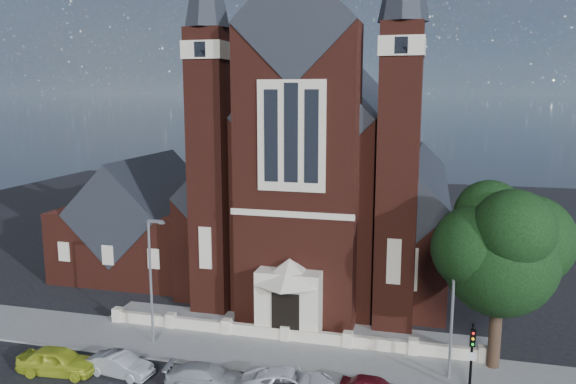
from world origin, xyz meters
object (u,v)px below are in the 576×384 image
at_px(parish_hall, 145,225).
at_px(car_silver_a, 120,365).
at_px(street_lamp_left, 152,275).
at_px(street_lamp_right, 454,301).
at_px(car_lime_van, 58,361).
at_px(car_silver_b, 206,377).
at_px(street_tree, 503,253).
at_px(traffic_signal, 472,350).
at_px(car_white_suv, 290,384).
at_px(church, 332,178).

relative_size(parish_hall, car_silver_a, 3.19).
distance_m(street_lamp_left, street_lamp_right, 18.00).
xyz_separation_m(car_lime_van, car_silver_b, (8.71, 0.61, -0.13)).
xyz_separation_m(street_tree, traffic_signal, (-1.60, -3.28, -4.38)).
bearing_deg(car_silver_a, traffic_signal, -75.70).
bearing_deg(car_lime_van, car_silver_a, -84.04).
relative_size(street_lamp_right, traffic_signal, 2.02).
distance_m(car_silver_b, car_white_suv, 4.60).
distance_m(parish_hall, street_lamp_left, 16.18).
height_order(car_silver_a, car_silver_b, car_silver_b).
xyz_separation_m(parish_hall, car_lime_van, (4.60, -18.77, -3.25)).
xyz_separation_m(church, car_white_suv, (1.90, -22.85, -7.48)).
bearing_deg(traffic_signal, car_lime_van, -171.88).
distance_m(church, street_lamp_right, 21.76).
height_order(church, traffic_signal, church).
bearing_deg(car_silver_a, car_silver_b, -84.05).
bearing_deg(parish_hall, street_lamp_left, -59.98).
bearing_deg(street_tree, traffic_signal, -115.95).
relative_size(church, traffic_signal, 8.72).
bearing_deg(church, parish_hall, -162.84).
xyz_separation_m(car_silver_a, car_white_suv, (9.79, 0.18, 0.08)).
bearing_deg(parish_hall, car_silver_b, -53.75).
xyz_separation_m(parish_hall, car_silver_b, (13.31, -18.16, -3.37)).
bearing_deg(traffic_signal, car_white_suv, -165.64).
height_order(street_tree, car_silver_a, street_tree).
relative_size(traffic_signal, car_silver_b, 0.91).
height_order(car_silver_a, car_white_suv, car_white_suv).
bearing_deg(traffic_signal, street_lamp_left, 175.24).
relative_size(car_lime_van, car_silver_a, 1.18).
height_order(street_tree, car_white_suv, street_tree).
relative_size(church, car_lime_van, 7.77).
bearing_deg(car_silver_b, car_lime_van, 87.79).
relative_size(church, car_silver_b, 7.93).
height_order(church, car_silver_a, church).
xyz_separation_m(parish_hall, car_white_suv, (17.90, -17.90, -3.30)).
xyz_separation_m(church, parish_hall, (-16.00, -4.94, -4.17)).
relative_size(street_lamp_right, car_lime_van, 1.80).
height_order(street_lamp_left, traffic_signal, street_lamp_left).
distance_m(parish_hall, car_silver_a, 20.11).
relative_size(street_lamp_left, car_lime_van, 1.80).
height_order(street_tree, car_lime_van, street_tree).
bearing_deg(car_silver_b, car_silver_a, 82.97).
bearing_deg(street_lamp_right, car_silver_b, -161.99).
height_order(traffic_signal, car_silver_b, traffic_signal).
distance_m(street_lamp_left, traffic_signal, 19.08).
height_order(traffic_signal, car_white_suv, traffic_signal).
relative_size(church, parish_hall, 2.86).
distance_m(church, street_lamp_left, 20.84).
xyz_separation_m(traffic_signal, car_lime_van, (-22.40, -3.19, -1.82)).
bearing_deg(car_silver_b, parish_hall, 30.01).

